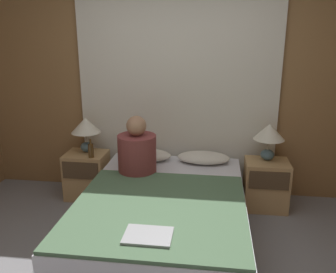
{
  "coord_description": "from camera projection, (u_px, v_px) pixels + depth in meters",
  "views": [
    {
      "loc": [
        0.43,
        -2.2,
        1.89
      ],
      "look_at": [
        0.0,
        1.0,
        0.92
      ],
      "focal_mm": 38.0,
      "sensor_mm": 36.0,
      "label": 1
    }
  ],
  "objects": [
    {
      "name": "wall_back",
      "position": [
        178.0,
        88.0,
        4.08
      ],
      "size": [
        4.69,
        0.06,
        2.5
      ],
      "color": "olive",
      "rests_on": "ground_plane"
    },
    {
      "name": "curtain_panel",
      "position": [
        177.0,
        96.0,
        4.05
      ],
      "size": [
        2.47,
        0.02,
        2.34
      ],
      "color": "silver",
      "rests_on": "ground_plane"
    },
    {
      "name": "bed",
      "position": [
        164.0,
        218.0,
        3.27
      ],
      "size": [
        1.49,
        2.09,
        0.47
      ],
      "color": "brown",
      "rests_on": "ground_plane"
    },
    {
      "name": "nightstand_left",
      "position": [
        87.0,
        175.0,
        4.14
      ],
      "size": [
        0.46,
        0.39,
        0.54
      ],
      "color": "tan",
      "rests_on": "ground_plane"
    },
    {
      "name": "nightstand_right",
      "position": [
        266.0,
        185.0,
        3.88
      ],
      "size": [
        0.46,
        0.39,
        0.54
      ],
      "color": "tan",
      "rests_on": "ground_plane"
    },
    {
      "name": "lamp_left",
      "position": [
        86.0,
        128.0,
        4.04
      ],
      "size": [
        0.33,
        0.33,
        0.4
      ],
      "color": "slate",
      "rests_on": "nightstand_left"
    },
    {
      "name": "lamp_right",
      "position": [
        269.0,
        134.0,
        3.78
      ],
      "size": [
        0.33,
        0.33,
        0.4
      ],
      "color": "slate",
      "rests_on": "nightstand_right"
    },
    {
      "name": "pillow_left",
      "position": [
        146.0,
        155.0,
        4.03
      ],
      "size": [
        0.58,
        0.32,
        0.12
      ],
      "color": "silver",
      "rests_on": "bed"
    },
    {
      "name": "pillow_right",
      "position": [
        203.0,
        158.0,
        3.95
      ],
      "size": [
        0.58,
        0.32,
        0.12
      ],
      "color": "silver",
      "rests_on": "bed"
    },
    {
      "name": "blanket_on_bed",
      "position": [
        158.0,
        208.0,
        2.92
      ],
      "size": [
        1.43,
        1.44,
        0.03
      ],
      "color": "#4C6B4C",
      "rests_on": "bed"
    },
    {
      "name": "person_left_in_bed",
      "position": [
        137.0,
        151.0,
        3.62
      ],
      "size": [
        0.39,
        0.39,
        0.61
      ],
      "color": "brown",
      "rests_on": "bed"
    },
    {
      "name": "beer_bottle_on_left_stand",
      "position": [
        91.0,
        150.0,
        3.91
      ],
      "size": [
        0.06,
        0.06,
        0.21
      ],
      "color": "#513819",
      "rests_on": "nightstand_left"
    },
    {
      "name": "laptop_on_bed",
      "position": [
        148.0,
        236.0,
        2.49
      ],
      "size": [
        0.34,
        0.25,
        0.02
      ],
      "color": "#9EA0A5",
      "rests_on": "blanket_on_bed"
    }
  ]
}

